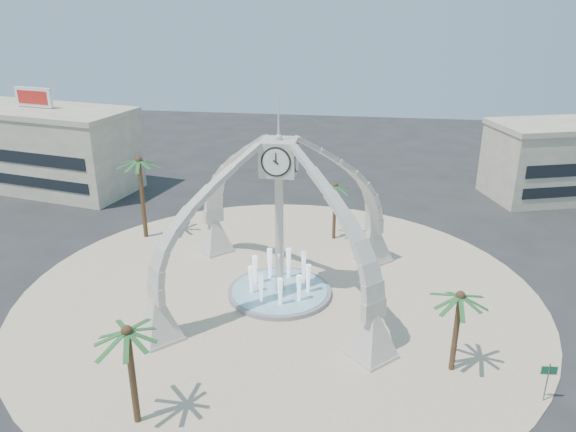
# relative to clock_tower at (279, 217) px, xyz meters

# --- Properties ---
(ground) EXTENTS (140.00, 140.00, 0.00)m
(ground) POSITION_rel_clock_tower_xyz_m (0.00, 0.00, -6.49)
(ground) COLOR #282828
(ground) RESTS_ON ground
(plaza) EXTENTS (40.00, 40.00, 0.06)m
(plaza) POSITION_rel_clock_tower_xyz_m (0.00, 0.00, -6.46)
(plaza) COLOR beige
(plaza) RESTS_ON ground
(clock_tower) EXTENTS (17.94, 17.94, 16.30)m
(clock_tower) POSITION_rel_clock_tower_xyz_m (0.00, 0.00, 0.00)
(clock_tower) COLOR beige
(clock_tower) RESTS_ON ground
(fountain) EXTENTS (8.00, 8.00, 3.62)m
(fountain) POSITION_rel_clock_tower_xyz_m (0.00, 0.00, -6.20)
(fountain) COLOR gray
(fountain) RESTS_ON ground
(building_nw) EXTENTS (23.75, 13.73, 11.90)m
(building_nw) POSITION_rel_clock_tower_xyz_m (-32.00, 22.00, -1.66)
(building_nw) COLOR beige
(building_nw) RESTS_ON ground
(palm_east) EXTENTS (4.14, 4.14, 5.92)m
(palm_east) POSITION_rel_clock_tower_xyz_m (12.03, -7.70, -1.34)
(palm_east) COLOR brown
(palm_east) RESTS_ON ground
(palm_west) EXTENTS (4.98, 4.98, 8.48)m
(palm_west) POSITION_rel_clock_tower_xyz_m (-14.48, 9.18, 1.03)
(palm_west) COLOR brown
(palm_west) RESTS_ON ground
(palm_north) EXTENTS (3.46, 3.46, 6.00)m
(palm_north) POSITION_rel_clock_tower_xyz_m (3.39, 11.37, -1.21)
(palm_north) COLOR brown
(palm_north) RESTS_ON ground
(palm_south) EXTENTS (4.39, 4.39, 6.51)m
(palm_south) POSITION_rel_clock_tower_xyz_m (-5.47, -14.87, -0.80)
(palm_south) COLOR brown
(palm_south) RESTS_ON ground
(street_sign) EXTENTS (0.94, 0.10, 2.55)m
(street_sign) POSITION_rel_clock_tower_xyz_m (16.88, -9.95, -4.67)
(street_sign) COLOR slate
(street_sign) RESTS_ON ground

